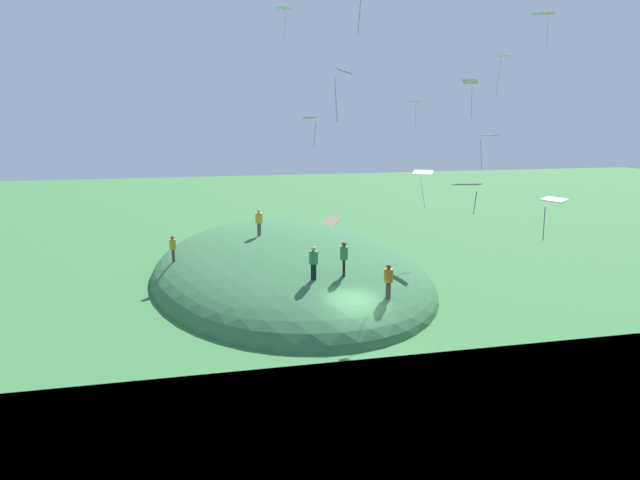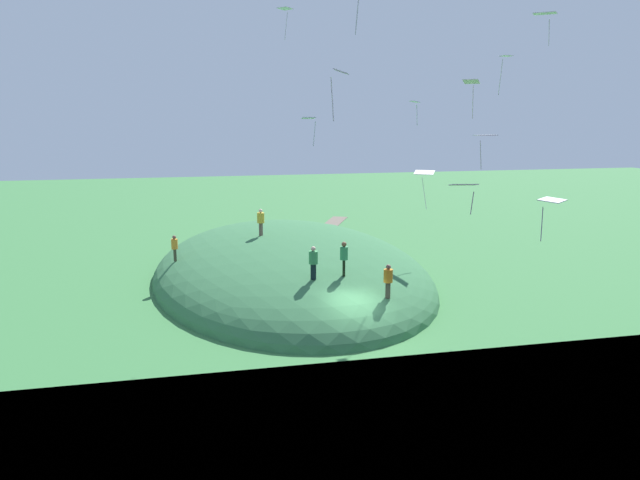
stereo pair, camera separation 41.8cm
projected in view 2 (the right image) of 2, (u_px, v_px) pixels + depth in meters
name	position (u px, v px, depth m)	size (l,w,h in m)	color
ground_plane	(358.00, 337.00, 29.16)	(160.00, 160.00, 0.00)	#38753D
grass_hill	(289.00, 276.00, 40.27)	(27.79, 17.31, 5.82)	#356D41
dirt_path	(324.00, 231.00, 55.78)	(15.80, 1.51, 0.04)	#685C4F
person_near_shore	(261.00, 219.00, 38.61)	(0.64, 0.64, 1.69)	brown
person_walking_path	(388.00, 277.00, 29.97)	(0.56, 0.56, 1.70)	#393B2B
person_watching_kites	(175.00, 245.00, 37.07)	(0.50, 0.50, 1.59)	#3C3828
person_on_hilltop	(313.00, 259.00, 30.76)	(0.64, 0.64, 1.70)	black
person_with_child	(344.00, 254.00, 31.39)	(0.46, 0.46, 1.79)	black
kite_0	(485.00, 137.00, 27.44)	(0.65, 0.92, 1.52)	silver
kite_1	(552.00, 202.00, 21.95)	(1.26, 1.31, 1.60)	white
kite_2	(471.00, 84.00, 32.30)	(0.95, 0.98, 2.02)	silver
kite_3	(545.00, 14.00, 30.94)	(1.31, 1.36, 1.58)	white
kite_4	(340.00, 76.00, 21.00)	(0.84, 0.71, 1.76)	white
kite_5	(285.00, 10.00, 34.29)	(1.05, 1.02, 1.74)	silver
kite_6	(424.00, 174.00, 36.22)	(1.27, 1.39, 2.30)	silver
kite_7	(505.00, 61.00, 34.58)	(0.61, 0.75, 2.18)	white
kite_8	(464.00, 186.00, 21.78)	(0.82, 1.05, 1.12)	white
kite_10	(415.00, 104.00, 33.71)	(0.62, 0.52, 1.35)	white
kite_11	(309.00, 120.00, 28.77)	(0.50, 0.65, 1.35)	white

